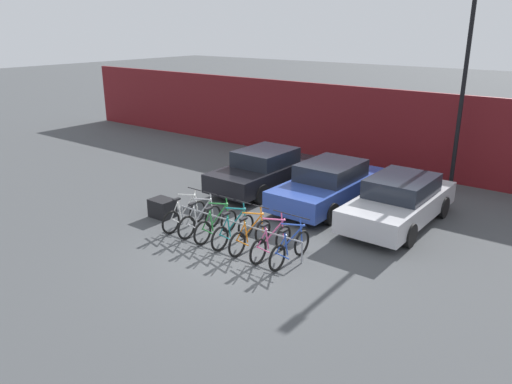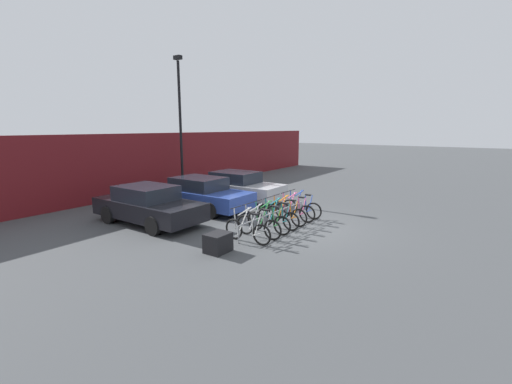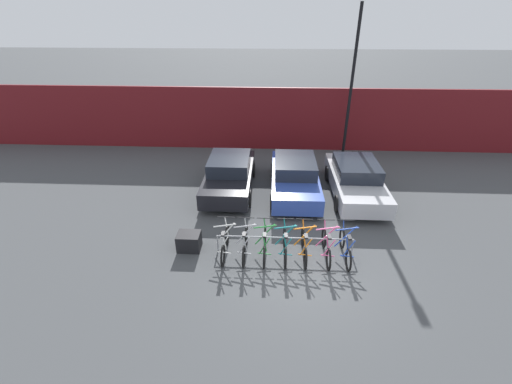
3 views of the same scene
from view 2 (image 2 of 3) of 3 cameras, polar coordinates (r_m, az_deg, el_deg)
name	(u,v)px [view 2 (image 2 of 3)]	position (r m, az deg, el deg)	size (l,w,h in m)	color
ground_plane	(298,227)	(12.24, 7.02, -5.84)	(120.00, 120.00, 0.00)	#424447
hoarding_wall	(130,166)	(18.28, -20.32, 4.14)	(36.00, 0.16, 3.18)	maroon
bike_rack	(274,214)	(11.99, 3.04, -3.69)	(4.13, 0.04, 0.57)	gray
bicycle_white	(247,230)	(10.51, -1.43, -6.41)	(0.68, 1.71, 1.05)	black
bicycle_silver	(259,226)	(10.98, 0.43, -5.65)	(0.68, 1.71, 1.05)	black
bicycle_green	(268,222)	(11.45, 2.09, -4.96)	(0.68, 1.71, 1.05)	black
bicycle_teal	(278,218)	(11.95, 3.66, -4.31)	(0.68, 1.71, 1.05)	black
bicycle_orange	(286,214)	(12.43, 5.01, -3.74)	(0.68, 1.71, 1.05)	black
bicycle_pink	(295,211)	(12.99, 6.45, -3.14)	(0.68, 1.71, 1.05)	black
bicycle_blue	(301,208)	(13.47, 7.58, -2.66)	(0.68, 1.71, 1.05)	black
car_black	(148,205)	(13.06, -17.50, -2.08)	(1.91, 4.36, 1.40)	black
car_blue	(200,194)	(14.72, -9.24, -0.31)	(1.91, 4.55, 1.40)	#2D479E
car_silver	(237,186)	(16.40, -3.16, 0.95)	(1.91, 4.51, 1.40)	#B7B7BC
lamp_post	(180,119)	(19.04, -12.52, 11.82)	(0.24, 0.44, 7.12)	black
cargo_crate	(218,243)	(9.80, -6.36, -8.38)	(0.70, 0.56, 0.55)	black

